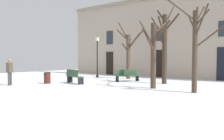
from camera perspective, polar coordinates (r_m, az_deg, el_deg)
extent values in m
plane|color=white|center=(15.08, -4.11, -3.77)|extent=(34.34, 34.34, 0.00)
cube|color=tan|center=(22.31, 11.59, 7.94)|extent=(21.46, 0.40, 7.48)
cube|color=black|center=(25.29, -0.57, 1.61)|extent=(0.91, 0.08, 2.39)
cube|color=#262D38|center=(25.37, -0.57, 7.70)|extent=(0.82, 0.06, 1.39)
cube|color=black|center=(22.04, 11.20, 1.50)|extent=(1.30, 0.08, 2.48)
cube|color=#262D38|center=(22.14, 11.26, 8.26)|extent=(1.17, 0.06, 1.13)
cylinder|color=#423326|center=(13.90, 9.80, 3.31)|extent=(0.31, 0.31, 3.72)
cylinder|color=#423326|center=(13.67, 11.68, 8.93)|extent=(1.16, 0.26, 1.20)
cylinder|color=#423326|center=(14.73, 11.29, 9.63)|extent=(0.19, 1.68, 0.95)
cylinder|color=#423326|center=(14.18, 8.21, 8.51)|extent=(0.97, 0.12, 1.60)
cylinder|color=#423326|center=(14.13, 10.91, 8.18)|extent=(0.43, 0.69, 1.00)
cylinder|color=#423326|center=(14.31, 8.53, 7.52)|extent=(1.05, 0.46, 1.27)
cylinder|color=#423326|center=(13.62, 10.16, 7.11)|extent=(0.55, 0.58, 1.06)
cylinder|color=#423326|center=(13.36, 9.16, 6.05)|extent=(0.41, 1.21, 0.70)
cylinder|color=#382B1E|center=(16.57, 12.39, 4.81)|extent=(0.33, 0.33, 4.65)
cylinder|color=#382B1E|center=(17.30, 13.48, 12.46)|extent=(0.19, 1.22, 1.41)
cylinder|color=#382B1E|center=(16.63, 14.03, 10.90)|extent=(1.01, 0.35, 1.18)
cylinder|color=#382B1E|center=(16.43, 11.10, 7.35)|extent=(0.60, 0.78, 0.90)
cylinder|color=#382B1E|center=(16.97, 11.62, 12.44)|extent=(0.71, 0.23, 0.90)
cylinder|color=#382B1E|center=(16.94, 10.86, 9.88)|extent=(1.11, 0.10, 1.53)
cylinder|color=#382B1E|center=(15.97, 11.74, 9.84)|extent=(0.42, 1.54, 1.28)
cylinder|color=#423326|center=(12.63, 19.09, 4.07)|extent=(0.26, 0.26, 4.08)
cylinder|color=#423326|center=(13.25, 20.15, 12.05)|extent=(0.18, 1.06, 1.08)
cylinder|color=#423326|center=(12.59, 16.17, 13.53)|extent=(1.13, 1.06, 1.09)
cylinder|color=#423326|center=(12.60, 20.64, 11.54)|extent=(0.77, 0.21, 0.78)
cylinder|color=#423326|center=(12.62, 22.40, 7.55)|extent=(1.45, 0.44, 1.18)
cylinder|color=#423326|center=(12.40, 20.49, 10.80)|extent=(0.86, 0.58, 1.53)
cylinder|color=#423326|center=(12.46, 19.41, 11.56)|extent=(0.41, 0.68, 0.97)
cylinder|color=#423326|center=(13.38, 18.48, 10.49)|extent=(0.83, 1.16, 0.96)
cylinder|color=#4C3D2D|center=(20.16, 3.89, 3.16)|extent=(0.34, 0.34, 3.70)
cylinder|color=#4C3D2D|center=(19.78, 5.17, 6.75)|extent=(1.32, 0.34, 1.31)
cylinder|color=#4C3D2D|center=(19.92, 5.53, 7.16)|extent=(1.38, 0.27, 1.44)
cylinder|color=#4C3D2D|center=(20.40, 3.15, 5.34)|extent=(0.76, 0.15, 0.81)
cylinder|color=#4C3D2D|center=(20.56, 2.52, 8.31)|extent=(1.24, 0.21, 1.07)
cylinder|color=#4C3D2D|center=(20.36, 2.72, 9.20)|extent=(0.92, 0.53, 1.52)
cylinder|color=#4C3D2D|center=(19.70, 3.86, 5.70)|extent=(0.68, 0.95, 0.84)
cylinder|color=#4C3D2D|center=(20.66, 4.21, 5.99)|extent=(0.47, 0.99, 1.18)
cylinder|color=black|center=(21.60, -3.53, 2.58)|extent=(0.10, 0.10, 3.28)
cylinder|color=black|center=(21.66, -3.52, -1.50)|extent=(0.22, 0.22, 0.20)
cube|color=beige|center=(21.67, -3.55, 7.40)|extent=(0.24, 0.24, 0.36)
cone|color=black|center=(21.68, -3.55, 7.88)|extent=(0.30, 0.30, 0.14)
cylinder|color=#4C1E19|center=(16.99, -15.15, -1.89)|extent=(0.44, 0.44, 0.72)
torus|color=black|center=(16.97, -15.16, -0.63)|extent=(0.47, 0.47, 0.04)
cube|color=#2D4C33|center=(17.82, 3.68, -1.36)|extent=(1.12, 1.84, 0.05)
cube|color=#2D4C33|center=(17.96, 3.39, -0.54)|extent=(0.84, 1.71, 0.41)
cube|color=black|center=(17.42, 1.24, -2.16)|extent=(0.35, 0.20, 0.43)
torus|color=black|center=(17.30, 1.48, -2.65)|extent=(0.10, 0.17, 0.17)
cube|color=black|center=(18.29, 5.99, -1.94)|extent=(0.35, 0.20, 0.43)
torus|color=black|center=(18.17, 6.25, -2.40)|extent=(0.10, 0.17, 0.17)
cube|color=#2D4C33|center=(16.60, -8.79, -1.53)|extent=(1.88, 0.95, 0.05)
cube|color=#2D4C33|center=(16.50, -9.43, -0.67)|extent=(1.79, 0.65, 0.43)
cube|color=black|center=(15.85, -7.45, -2.59)|extent=(0.17, 0.40, 0.48)
torus|color=black|center=(15.95, -6.90, -3.14)|extent=(0.17, 0.08, 0.17)
cube|color=black|center=(17.39, -9.99, -2.13)|extent=(0.17, 0.40, 0.48)
torus|color=black|center=(17.48, -9.47, -2.63)|extent=(0.17, 0.08, 0.17)
cylinder|color=#403D3A|center=(16.69, -22.93, -1.94)|extent=(0.14, 0.14, 0.82)
cylinder|color=#403D3A|center=(16.55, -23.31, -1.98)|extent=(0.14, 0.14, 0.82)
cube|color=#4C4233|center=(16.58, -23.17, 0.54)|extent=(0.35, 0.44, 0.63)
sphere|color=#9E755B|center=(16.57, -23.20, 2.12)|extent=(0.23, 0.23, 0.23)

